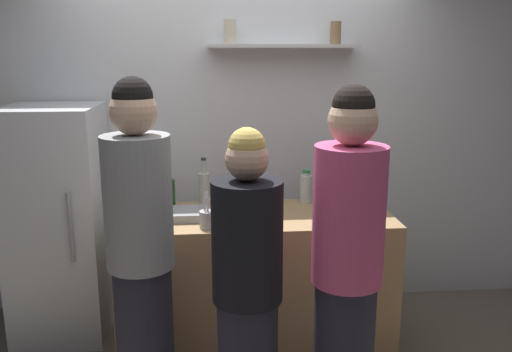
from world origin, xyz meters
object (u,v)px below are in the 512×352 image
wine_bottle_pale_glass (204,187)px  wine_bottle_amber_glass (248,195)px  baking_pan (181,214)px  water_bottle_plastic (306,188)px  refrigerator (59,223)px  wine_bottle_dark_glass (336,186)px  utensil_holder (208,219)px  wine_bottle_green_glass (170,191)px  person_grey_hoodie (141,256)px  person_blonde (247,293)px  person_pink_top (347,271)px

wine_bottle_pale_glass → wine_bottle_amber_glass: bearing=-35.7°
baking_pan → water_bottle_plastic: 0.87m
refrigerator → wine_bottle_dark_glass: 1.89m
refrigerator → utensil_holder: 1.17m
water_bottle_plastic → wine_bottle_pale_glass: bearing=178.2°
wine_bottle_green_glass → wine_bottle_amber_glass: wine_bottle_amber_glass is taller
wine_bottle_green_glass → wine_bottle_pale_glass: size_ratio=0.90×
wine_bottle_green_glass → wine_bottle_dark_glass: wine_bottle_dark_glass is taller
person_grey_hoodie → person_blonde: 0.58m
refrigerator → wine_bottle_pale_glass: 1.01m
baking_pan → wine_bottle_green_glass: (-0.08, 0.27, 0.08)m
person_pink_top → person_grey_hoodie: person_grey_hoodie is taller
water_bottle_plastic → person_pink_top: size_ratio=0.13×
refrigerator → wine_bottle_green_glass: size_ratio=5.49×
wine_bottle_green_glass → wine_bottle_dark_glass: (1.11, 0.00, 0.01)m
wine_bottle_green_glass → water_bottle_plastic: 0.91m
utensil_holder → baking_pan: bearing=129.0°
baking_pan → wine_bottle_pale_glass: size_ratio=1.07×
person_pink_top → person_grey_hoodie: size_ratio=0.98×
utensil_holder → wine_bottle_dark_glass: size_ratio=0.70×
person_pink_top → person_grey_hoodie: (-1.00, 0.25, 0.02)m
refrigerator → person_blonde: bearing=-44.1°
wine_bottle_green_glass → person_grey_hoodie: bearing=-96.0°
baking_pan → wine_bottle_pale_glass: 0.34m
person_blonde → wine_bottle_pale_glass: bearing=131.8°
refrigerator → person_blonde: person_blonde is taller
wine_bottle_green_glass → person_pink_top: 1.43m
wine_bottle_green_glass → wine_bottle_amber_glass: bearing=-18.2°
wine_bottle_pale_glass → person_pink_top: (0.69, -1.13, -0.14)m
wine_bottle_green_glass → person_blonde: size_ratio=0.18×
person_pink_top → wine_bottle_pale_glass: bearing=117.8°
refrigerator → wine_bottle_amber_glass: 1.31m
refrigerator → wine_bottle_green_glass: (0.75, -0.10, 0.23)m
wine_bottle_pale_glass → person_grey_hoodie: person_grey_hoodie is taller
baking_pan → person_pink_top: 1.17m
wine_bottle_dark_glass → wine_bottle_green_glass: bearing=-179.9°
person_grey_hoodie → baking_pan: bearing=78.8°
utensil_holder → person_pink_top: size_ratio=0.12×
baking_pan → person_pink_top: size_ratio=0.19×
utensil_holder → wine_bottle_amber_glass: (0.25, 0.30, 0.06)m
utensil_holder → wine_bottle_pale_glass: bearing=92.6°
person_blonde → utensil_holder: bearing=138.5°
baking_pan → refrigerator: bearing=156.5°
baking_pan → person_blonde: (0.35, -0.79, -0.16)m
water_bottle_plastic → person_grey_hoodie: (-1.00, -0.87, -0.11)m
utensil_holder → person_pink_top: 0.92m
baking_pan → wine_bottle_amber_glass: bearing=13.6°
baking_pan → utensil_holder: (0.16, -0.20, 0.03)m
refrigerator → wine_bottle_dark_glass: size_ratio=5.07×
refrigerator → water_bottle_plastic: size_ratio=6.97×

